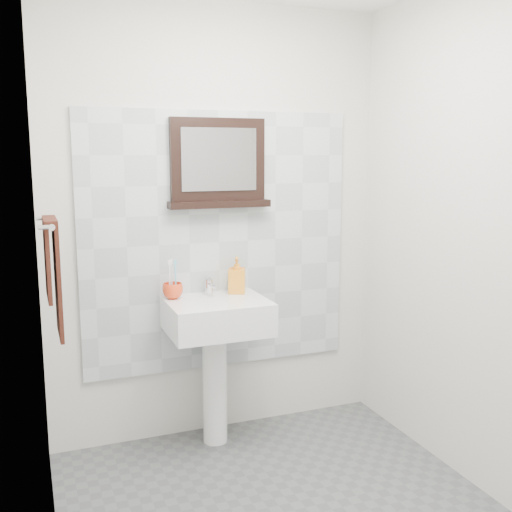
{
  "coord_description": "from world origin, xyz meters",
  "views": [
    {
      "loc": [
        -1.05,
        -2.22,
        1.65
      ],
      "look_at": [
        0.03,
        0.55,
        1.15
      ],
      "focal_mm": 42.0,
      "sensor_mm": 36.0,
      "label": 1
    }
  ],
  "objects_px": {
    "hand_towel": "(53,268)",
    "pedestal_sink": "(217,332)",
    "toothbrush_cup": "(173,291)",
    "framed_mirror": "(218,166)",
    "soap_dispenser": "(237,275)"
  },
  "relations": [
    {
      "from": "toothbrush_cup",
      "to": "soap_dispenser",
      "type": "relative_size",
      "value": 0.53
    },
    {
      "from": "soap_dispenser",
      "to": "framed_mirror",
      "type": "xyz_separation_m",
      "value": [
        -0.09,
        0.07,
        0.63
      ]
    },
    {
      "from": "framed_mirror",
      "to": "hand_towel",
      "type": "distance_m",
      "value": 1.13
    },
    {
      "from": "toothbrush_cup",
      "to": "pedestal_sink",
      "type": "bearing_deg",
      "value": -26.83
    },
    {
      "from": "hand_towel",
      "to": "framed_mirror",
      "type": "bearing_deg",
      "value": 25.23
    },
    {
      "from": "soap_dispenser",
      "to": "framed_mirror",
      "type": "bearing_deg",
      "value": 164.5
    },
    {
      "from": "toothbrush_cup",
      "to": "hand_towel",
      "type": "height_order",
      "value": "hand_towel"
    },
    {
      "from": "hand_towel",
      "to": "pedestal_sink",
      "type": "bearing_deg",
      "value": 16.52
    },
    {
      "from": "pedestal_sink",
      "to": "hand_towel",
      "type": "height_order",
      "value": "hand_towel"
    },
    {
      "from": "toothbrush_cup",
      "to": "framed_mirror",
      "type": "bearing_deg",
      "value": 14.34
    },
    {
      "from": "toothbrush_cup",
      "to": "framed_mirror",
      "type": "relative_size",
      "value": 0.19
    },
    {
      "from": "toothbrush_cup",
      "to": "hand_towel",
      "type": "xyz_separation_m",
      "value": [
        -0.64,
        -0.36,
        0.24
      ]
    },
    {
      "from": "toothbrush_cup",
      "to": "hand_towel",
      "type": "relative_size",
      "value": 0.2
    },
    {
      "from": "soap_dispenser",
      "to": "framed_mirror",
      "type": "relative_size",
      "value": 0.36
    },
    {
      "from": "toothbrush_cup",
      "to": "soap_dispenser",
      "type": "bearing_deg",
      "value": 0.92
    }
  ]
}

